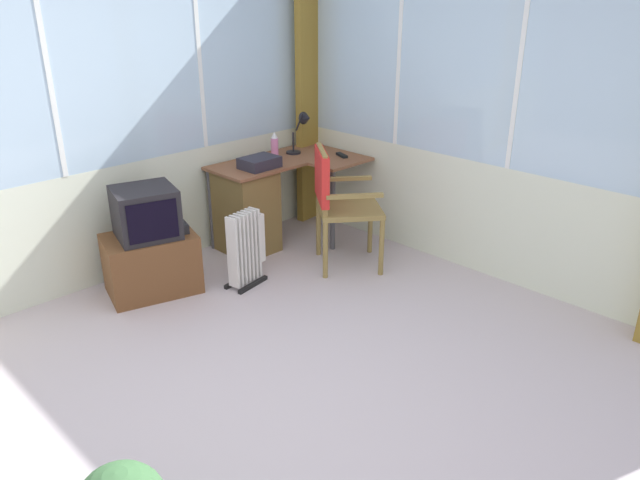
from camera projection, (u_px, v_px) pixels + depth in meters
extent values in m
cube|color=beige|center=(263.00, 421.00, 3.24)|extent=(5.72, 5.15, 0.06)
cube|color=silver|center=(74.00, 234.00, 4.43)|extent=(4.72, 0.06, 0.88)
cube|color=silver|center=(44.00, 59.00, 3.95)|extent=(4.62, 0.06, 1.58)
cube|color=white|center=(44.00, 59.00, 3.95)|extent=(0.04, 0.07, 1.58)
cube|color=white|center=(196.00, 46.00, 4.72)|extent=(0.04, 0.07, 1.58)
cube|color=silver|center=(502.00, 224.00, 4.61)|extent=(0.06, 4.15, 0.88)
cube|color=silver|center=(523.00, 55.00, 4.13)|extent=(0.06, 4.07, 1.58)
cube|color=white|center=(523.00, 55.00, 4.13)|extent=(0.07, 0.04, 1.58)
cube|color=white|center=(402.00, 45.00, 4.81)|extent=(0.07, 0.04, 1.58)
cube|color=olive|center=(308.00, 85.00, 5.49)|extent=(0.29, 0.10, 2.54)
cube|color=brown|center=(278.00, 160.00, 5.24)|extent=(1.24, 0.52, 0.02)
cube|color=brown|center=(341.00, 161.00, 5.21)|extent=(0.52, 0.30, 0.02)
cube|color=brown|center=(245.00, 211.00, 5.13)|extent=(0.40, 0.48, 0.69)
cylinder|color=#4C4C51|center=(333.00, 211.00, 5.14)|extent=(0.04, 0.04, 0.70)
cylinder|color=#4C4C51|center=(212.00, 210.00, 5.15)|extent=(0.04, 0.04, 0.70)
cylinder|color=black|center=(293.00, 152.00, 5.40)|extent=(0.13, 0.13, 0.02)
cylinder|color=black|center=(293.00, 142.00, 5.36)|extent=(0.02, 0.02, 0.17)
cylinder|color=black|center=(299.00, 122.00, 5.31)|extent=(0.03, 0.09, 0.16)
cone|color=black|center=(307.00, 118.00, 5.30)|extent=(0.12, 0.11, 0.12)
cube|color=black|center=(342.00, 155.00, 5.31)|extent=(0.09, 0.16, 0.02)
cylinder|color=pink|center=(275.00, 147.00, 5.29)|extent=(0.06, 0.06, 0.16)
cone|color=white|center=(274.00, 135.00, 5.25)|extent=(0.06, 0.06, 0.06)
cube|color=#282632|center=(260.00, 163.00, 4.96)|extent=(0.31, 0.24, 0.09)
cylinder|color=olive|center=(381.00, 248.00, 4.72)|extent=(0.04, 0.04, 0.46)
cylinder|color=olive|center=(370.00, 227.00, 5.12)|extent=(0.04, 0.04, 0.46)
cylinder|color=olive|center=(325.00, 250.00, 4.67)|extent=(0.04, 0.04, 0.46)
cylinder|color=olive|center=(319.00, 229.00, 5.07)|extent=(0.04, 0.04, 0.46)
cube|color=olive|center=(349.00, 209.00, 4.80)|extent=(0.67, 0.67, 0.04)
cube|color=olive|center=(322.00, 179.00, 4.67)|extent=(0.29, 0.36, 0.47)
cube|color=red|center=(322.00, 176.00, 4.67)|extent=(0.33, 0.40, 0.39)
cube|color=olive|center=(355.00, 196.00, 4.53)|extent=(0.37, 0.30, 0.03)
cube|color=olive|center=(345.00, 179.00, 4.93)|extent=(0.37, 0.30, 0.03)
cube|color=brown|center=(152.00, 264.00, 4.47)|extent=(0.74, 0.60, 0.44)
cube|color=black|center=(146.00, 212.00, 4.31)|extent=(0.51, 0.50, 0.36)
cube|color=black|center=(153.00, 222.00, 4.15)|extent=(0.33, 0.10, 0.28)
cube|color=#262628|center=(168.00, 228.00, 4.43)|extent=(0.31, 0.28, 0.07)
cube|color=silver|center=(233.00, 253.00, 4.44)|extent=(0.04, 0.10, 0.55)
cube|color=silver|center=(237.00, 251.00, 4.47)|extent=(0.04, 0.10, 0.55)
cube|color=silver|center=(240.00, 249.00, 4.50)|extent=(0.04, 0.10, 0.55)
cube|color=silver|center=(244.00, 248.00, 4.53)|extent=(0.04, 0.10, 0.55)
cube|color=silver|center=(248.00, 246.00, 4.57)|extent=(0.04, 0.10, 0.55)
cube|color=silver|center=(252.00, 244.00, 4.60)|extent=(0.04, 0.10, 0.55)
cube|color=silver|center=(255.00, 242.00, 4.63)|extent=(0.04, 0.10, 0.55)
cube|color=black|center=(253.00, 285.00, 4.61)|extent=(0.31, 0.09, 0.03)
cube|color=black|center=(239.00, 280.00, 4.68)|extent=(0.31, 0.09, 0.03)
cube|color=silver|center=(258.00, 237.00, 4.65)|extent=(0.07, 0.10, 0.39)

